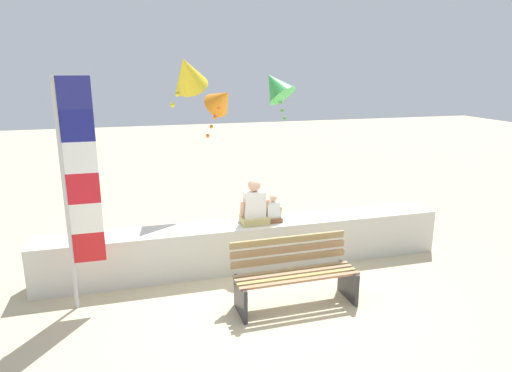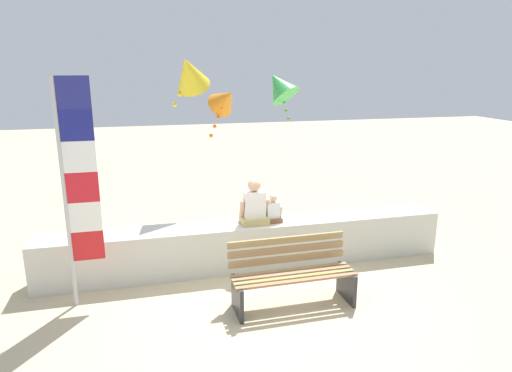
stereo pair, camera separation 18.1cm
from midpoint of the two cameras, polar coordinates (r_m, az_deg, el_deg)
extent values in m
plane|color=#C6B58C|center=(6.60, 1.90, -13.43)|extent=(40.00, 40.00, 0.00)
cube|color=beige|center=(7.30, -0.19, -7.42)|extent=(6.45, 0.59, 0.73)
cube|color=#A2714F|center=(5.98, 6.26, -11.85)|extent=(1.66, 0.09, 0.03)
cube|color=olive|center=(6.07, 5.87, -11.40)|extent=(1.66, 0.09, 0.03)
cube|color=#997253|center=(6.17, 5.49, -10.96)|extent=(1.66, 0.09, 0.03)
cube|color=#9E7D4F|center=(6.26, 5.13, -10.53)|extent=(1.66, 0.09, 0.03)
cube|color=#A48155|center=(6.30, 4.82, -9.15)|extent=(1.66, 0.07, 0.10)
cube|color=#9D7953|center=(6.27, 4.77, -7.98)|extent=(1.66, 0.07, 0.10)
cube|color=#9C8252|center=(6.24, 4.73, -6.80)|extent=(1.66, 0.07, 0.10)
cube|color=#2D2D33|center=(6.02, -1.48, -13.98)|extent=(0.06, 0.53, 0.45)
cube|color=#2D2D33|center=(6.51, 12.14, -12.00)|extent=(0.06, 0.53, 0.45)
cube|color=tan|center=(7.14, 0.51, -4.29)|extent=(0.43, 0.35, 0.12)
cube|color=white|center=(7.06, 0.52, -2.28)|extent=(0.33, 0.21, 0.41)
cylinder|color=#DCA886|center=(7.01, -1.05, -2.82)|extent=(0.07, 0.16, 0.30)
cylinder|color=#DCA886|center=(7.11, 2.14, -2.58)|extent=(0.07, 0.16, 0.30)
sphere|color=#DCA886|center=(6.98, 0.52, 0.11)|extent=(0.20, 0.20, 0.20)
cube|color=brown|center=(7.23, 2.86, -4.25)|extent=(0.27, 0.22, 0.07)
cube|color=white|center=(7.17, 2.87, -3.01)|extent=(0.21, 0.13, 0.26)
cylinder|color=#DEAD8A|center=(7.14, 1.91, -3.35)|extent=(0.04, 0.10, 0.19)
cylinder|color=#DEAD8A|center=(7.21, 3.87, -3.19)|extent=(0.04, 0.10, 0.19)
sphere|color=#DEAD8A|center=(7.12, 2.89, -1.53)|extent=(0.13, 0.13, 0.13)
cylinder|color=#B7B7BC|center=(6.20, -22.21, -1.39)|extent=(0.05, 0.05, 3.02)
cube|color=red|center=(6.38, -19.62, -7.11)|extent=(0.40, 0.02, 0.40)
cube|color=white|center=(6.25, -19.93, -3.71)|extent=(0.40, 0.02, 0.40)
cube|color=red|center=(6.14, -20.26, -0.18)|extent=(0.40, 0.02, 0.40)
cube|color=white|center=(6.05, -20.59, 3.46)|extent=(0.40, 0.02, 0.40)
cube|color=navy|center=(6.00, -20.93, 7.18)|extent=(0.40, 0.02, 0.40)
cube|color=navy|center=(5.96, -21.28, 10.96)|extent=(0.40, 0.02, 0.40)
cone|color=orange|center=(9.50, -3.31, 10.90)|extent=(0.85, 0.91, 0.75)
sphere|color=orange|center=(9.45, -3.77, 9.78)|extent=(0.08, 0.08, 0.08)
sphere|color=orange|center=(9.40, -4.23, 8.64)|extent=(0.08, 0.08, 0.08)
sphere|color=orange|center=(9.36, -4.69, 7.50)|extent=(0.08, 0.08, 0.08)
sphere|color=orange|center=(9.32, -5.15, 6.34)|extent=(0.08, 0.08, 0.08)
cone|color=green|center=(9.66, 3.50, 12.55)|extent=(1.03, 1.05, 0.83)
sphere|color=#4A9B3B|center=(9.75, 3.80, 11.51)|extent=(0.08, 0.08, 0.08)
sphere|color=#4A9B3B|center=(9.85, 4.08, 10.49)|extent=(0.08, 0.08, 0.08)
sphere|color=#4A9B3B|center=(9.95, 4.36, 9.48)|extent=(0.08, 0.08, 0.08)
sphere|color=#4A9B3B|center=(10.06, 4.64, 8.50)|extent=(0.08, 0.08, 0.08)
cone|color=yellow|center=(7.91, -7.73, 14.00)|extent=(0.89, 0.98, 0.80)
sphere|color=yellow|center=(7.95, -8.36, 12.68)|extent=(0.08, 0.08, 0.08)
sphere|color=yellow|center=(8.00, -8.99, 11.38)|extent=(0.08, 0.08, 0.08)
sphere|color=yellow|center=(8.05, -9.59, 10.09)|extent=(0.08, 0.08, 0.08)
camera|label=1|loc=(0.09, -89.26, 0.19)|focal=31.69mm
camera|label=2|loc=(0.09, 90.74, -0.19)|focal=31.69mm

